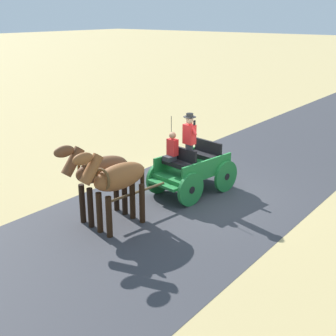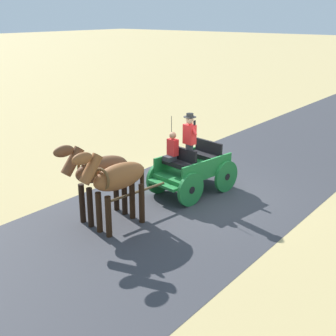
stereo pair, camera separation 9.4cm
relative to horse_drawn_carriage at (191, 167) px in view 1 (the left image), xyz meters
name	(u,v)px [view 1 (the left image)]	position (x,y,z in m)	size (l,w,h in m)	color
ground_plane	(204,196)	(-0.45, -0.05, -0.82)	(200.00, 200.00, 0.00)	tan
road_surface	(204,196)	(-0.45, -0.05, -0.81)	(5.93, 160.00, 0.01)	#38383D
horse_drawn_carriage	(191,167)	(0.00, 0.00, 0.00)	(1.74, 4.51, 2.50)	#1E7233
horse_near_side	(117,179)	(0.06, 3.05, 0.51)	(0.70, 2.14, 2.21)	brown
horse_off_side	(99,172)	(0.79, 2.95, 0.51)	(0.77, 2.15, 2.21)	brown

